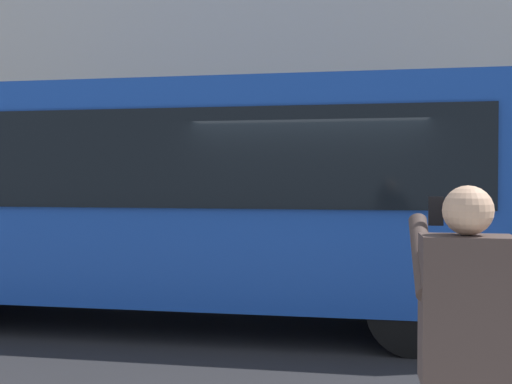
% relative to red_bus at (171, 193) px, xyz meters
% --- Properties ---
extents(ground_plane, '(60.00, 60.00, 0.00)m').
position_rel_red_bus_xyz_m(ground_plane, '(-1.91, 0.33, -1.68)').
color(ground_plane, '#232326').
extents(building_facade_far, '(28.00, 1.55, 12.00)m').
position_rel_red_bus_xyz_m(building_facade_far, '(-1.92, -6.47, 4.30)').
color(building_facade_far, beige).
rests_on(building_facade_far, ground_plane).
extents(red_bus, '(9.05, 2.54, 3.08)m').
position_rel_red_bus_xyz_m(red_bus, '(0.00, 0.00, 0.00)').
color(red_bus, '#1947AD').
rests_on(red_bus, ground_plane).
extents(pedestrian_photographer, '(0.53, 0.52, 1.70)m').
position_rel_red_bus_xyz_m(pedestrian_photographer, '(-2.94, 4.86, -0.54)').
color(pedestrian_photographer, '#1E2347').
rests_on(pedestrian_photographer, sidewalk_curb).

